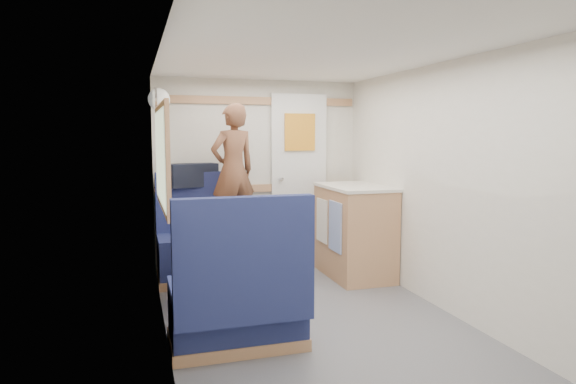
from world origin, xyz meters
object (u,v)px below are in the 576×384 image
object	(u,v)px
person	(233,170)
orange_fruit	(229,217)
bench_far	(204,249)
beer_glass	(244,214)
tumbler_mid	(205,212)
bench_near	(238,305)
pepper_grinder	(209,214)
wine_glass	(224,209)
dinette_table	(217,240)
dome_light	(159,99)
duffel_bag	(192,175)
tray	(225,224)
bread_loaf	(232,208)
tumbler_left	(209,222)
cheese_block	(232,221)
galley_counter	(354,230)

from	to	relation	value
person	orange_fruit	distance (m)	0.96
bench_far	beer_glass	world-z (taller)	bench_far
tumbler_mid	bench_near	bearing A→B (deg)	-85.45
person	pepper_grinder	size ratio (longest dim) A/B	14.47
bench_near	wine_glass	world-z (taller)	bench_near
pepper_grinder	bench_near	bearing A→B (deg)	-87.47
wine_glass	dinette_table	bearing A→B (deg)	100.91
dome_light	beer_glass	size ratio (longest dim) A/B	2.17
duffel_bag	tray	world-z (taller)	duffel_bag
beer_glass	bread_loaf	xyz separation A→B (m)	(-0.03, 0.36, 0.00)
tray	tumbler_mid	world-z (taller)	tumbler_mid
tray	tumbler_left	size ratio (longest dim) A/B	3.09
bench_far	bread_loaf	bearing A→B (deg)	-68.53
tumbler_left	beer_glass	world-z (taller)	tumbler_left
duffel_bag	tumbler_mid	xyz separation A→B (m)	(-0.01, -0.99, -0.24)
bread_loaf	beer_glass	bearing A→B (deg)	-84.85
cheese_block	beer_glass	bearing A→B (deg)	57.44
cheese_block	wine_glass	xyz separation A→B (m)	(-0.06, 0.03, 0.09)
bench_near	pepper_grinder	distance (m)	1.10
wine_glass	pepper_grinder	xyz separation A→B (m)	(-0.08, 0.30, -0.08)
person	duffel_bag	size ratio (longest dim) A/B	2.62
bench_far	galley_counter	world-z (taller)	bench_far
bench_far	person	distance (m)	0.84
orange_fruit	pepper_grinder	world-z (taller)	orange_fruit
bench_near	bench_far	bearing A→B (deg)	90.00
duffel_bag	pepper_grinder	distance (m)	1.02
duffel_bag	cheese_block	world-z (taller)	duffel_bag
dome_light	tumbler_mid	xyz separation A→B (m)	(0.31, -0.72, -0.97)
pepper_grinder	beer_glass	bearing A→B (deg)	-24.15
wine_glass	pepper_grinder	world-z (taller)	wine_glass
dome_light	tumbler_mid	size ratio (longest dim) A/B	1.68
cheese_block	wine_glass	distance (m)	0.11
tumbler_left	tray	bearing A→B (deg)	45.96
person	pepper_grinder	bearing A→B (deg)	43.55
wine_glass	bench_far	bearing A→B (deg)	91.81
orange_fruit	wine_glass	xyz separation A→B (m)	(-0.05, -0.03, 0.07)
galley_counter	dome_light	bearing A→B (deg)	170.82
tray	bread_loaf	world-z (taller)	bread_loaf
galley_counter	duffel_bag	world-z (taller)	duffel_bag
galley_counter	tumbler_left	distance (m)	1.85
tray	orange_fruit	bearing A→B (deg)	54.62
galley_counter	tumbler_mid	distance (m)	1.63
bench_near	tumbler_mid	distance (m)	1.11
orange_fruit	beer_glass	distance (m)	0.21
tray	dome_light	bearing A→B (deg)	111.83
dinette_table	wine_glass	bearing A→B (deg)	-79.09
cheese_block	galley_counter	bearing A→B (deg)	28.49
wine_glass	tumbler_left	world-z (taller)	wine_glass
duffel_bag	dome_light	bearing A→B (deg)	-155.99
dome_light	bread_loaf	world-z (taller)	dome_light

